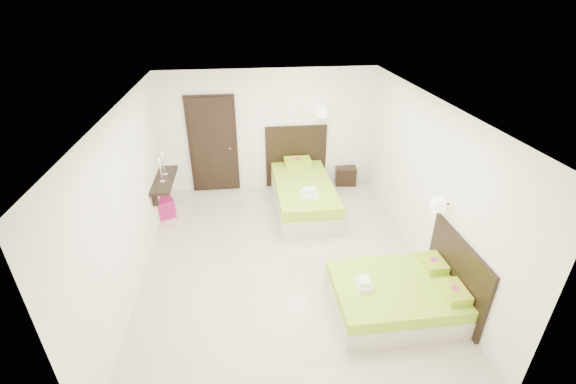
{
  "coord_description": "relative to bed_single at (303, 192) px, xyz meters",
  "views": [
    {
      "loc": [
        -0.58,
        -5.11,
        3.98
      ],
      "look_at": [
        0.1,
        0.3,
        1.1
      ],
      "focal_mm": 24.0,
      "sensor_mm": 36.0,
      "label": 1
    }
  ],
  "objects": [
    {
      "name": "floor",
      "position": [
        -0.58,
        -1.71,
        -0.33
      ],
      "size": [
        5.5,
        5.5,
        0.0
      ],
      "primitive_type": "plane",
      "color": "beige",
      "rests_on": "ground"
    },
    {
      "name": "bed_single",
      "position": [
        0.0,
        0.0,
        0.0
      ],
      "size": [
        1.34,
        2.24,
        1.85
      ],
      "color": "beige",
      "rests_on": "ground"
    },
    {
      "name": "bed_double",
      "position": [
        0.89,
        -3.01,
        -0.08
      ],
      "size": [
        1.71,
        1.46,
        1.41
      ],
      "color": "beige",
      "rests_on": "ground"
    },
    {
      "name": "nightstand",
      "position": [
        1.14,
        0.94,
        -0.13
      ],
      "size": [
        0.51,
        0.47,
        0.41
      ],
      "primitive_type": "cube",
      "rotation": [
        0.0,
        0.0,
        -0.15
      ],
      "color": "black",
      "rests_on": "ground"
    },
    {
      "name": "ottoman",
      "position": [
        -2.78,
        -0.04,
        -0.15
      ],
      "size": [
        0.49,
        0.49,
        0.37
      ],
      "primitive_type": "cube",
      "rotation": [
        0.0,
        0.0,
        0.41
      ],
      "color": "#971452",
      "rests_on": "ground"
    },
    {
      "name": "door",
      "position": [
        -1.78,
        0.98,
        0.72
      ],
      "size": [
        1.02,
        0.15,
        2.14
      ],
      "color": "black",
      "rests_on": "ground"
    },
    {
      "name": "console_shelf",
      "position": [
        -2.67,
        -0.11,
        0.48
      ],
      "size": [
        0.35,
        1.2,
        0.78
      ],
      "color": "black",
      "rests_on": "ground"
    }
  ]
}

